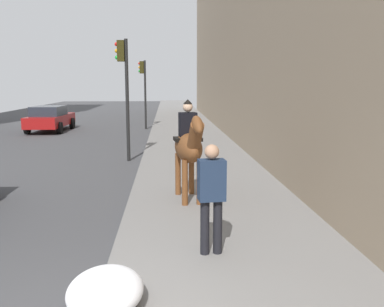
% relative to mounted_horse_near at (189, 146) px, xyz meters
% --- Properties ---
extents(mounted_horse_near, '(2.15, 0.76, 2.25)m').
position_rel_mounted_horse_near_xyz_m(mounted_horse_near, '(0.00, 0.00, 0.00)').
color(mounted_horse_near, brown).
rests_on(mounted_horse_near, sidewalk_slab).
extents(pedestrian_greeting, '(0.30, 0.43, 1.70)m').
position_rel_mounted_horse_near_xyz_m(pedestrian_greeting, '(-3.01, -0.18, -0.25)').
color(pedestrian_greeting, black).
rests_on(pedestrian_greeting, sidewalk_slab).
extents(car_near_lane, '(4.48, 2.02, 1.44)m').
position_rel_mounted_horse_near_xyz_m(car_near_lane, '(15.10, 7.08, -0.60)').
color(car_near_lane, maroon).
rests_on(car_near_lane, ground).
extents(traffic_light_near_curb, '(0.20, 0.44, 4.18)m').
position_rel_mounted_horse_near_xyz_m(traffic_light_near_curb, '(5.55, 1.92, 1.43)').
color(traffic_light_near_curb, black).
rests_on(traffic_light_near_curb, ground).
extents(traffic_light_far_curb, '(0.20, 0.44, 4.01)m').
position_rel_mounted_horse_near_xyz_m(traffic_light_far_curb, '(15.94, 1.81, 1.33)').
color(traffic_light_far_curb, black).
rests_on(traffic_light_far_curb, ground).
extents(snow_pile_near, '(1.16, 0.89, 0.40)m').
position_rel_mounted_horse_near_xyz_m(snow_pile_near, '(-4.49, 1.22, -1.03)').
color(snow_pile_near, white).
rests_on(snow_pile_near, sidewalk_slab).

